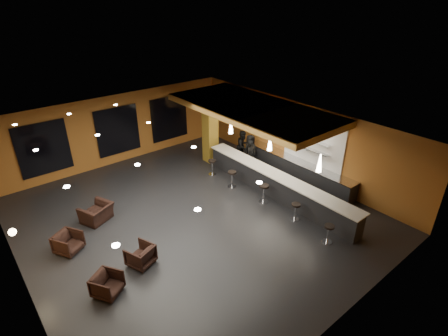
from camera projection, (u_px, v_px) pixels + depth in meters
floor at (193, 217)px, 13.84m from camera, size 12.00×13.00×0.10m
ceiling at (189, 132)px, 12.20m from camera, size 12.00×13.00×0.10m
wall_back at (117, 129)px, 17.52m from camera, size 12.00×0.10×3.50m
wall_front at (344, 277)px, 8.52m from camera, size 12.00×0.10×3.50m
wall_left at (10, 245)px, 9.60m from camera, size 0.10×13.00×3.50m
wall_right at (297, 138)px, 16.44m from camera, size 0.10×13.00×3.50m
wood_soffit at (252, 109)px, 15.23m from camera, size 3.60×8.00×0.28m
window_left at (43, 149)px, 15.48m from camera, size 2.20×0.06×2.40m
window_center at (118, 131)px, 17.46m from camera, size 2.20×0.06×2.40m
window_right at (169, 118)px, 19.16m from camera, size 2.20×0.06×2.40m
tile_backsplash at (314, 140)px, 15.59m from camera, size 0.06×3.20×2.40m
bar_counter at (276, 186)px, 14.97m from camera, size 0.60×8.00×1.00m
bar_top at (277, 175)px, 14.73m from camera, size 0.78×8.10×0.05m
prep_counter at (297, 169)px, 16.47m from camera, size 0.70×6.00×0.86m
prep_top at (298, 161)px, 16.27m from camera, size 0.72×6.00×0.03m
wall_shelf_lower at (314, 151)px, 15.56m from camera, size 0.30×1.50×0.03m
wall_shelf_upper at (315, 141)px, 15.35m from camera, size 0.30×1.50×0.03m
column at (210, 129)px, 17.56m from camera, size 0.60×0.60×3.50m
wall_sconce at (12, 232)px, 10.01m from camera, size 0.22×0.22×0.22m
pendant_0 at (320, 163)px, 12.75m from camera, size 0.20×0.20×0.70m
pendant_1 at (270, 142)px, 14.47m from camera, size 0.20×0.20×0.70m
pendant_2 at (231, 126)px, 16.18m from camera, size 0.20×0.20×0.70m
staff_a at (251, 155)px, 17.02m from camera, size 0.61×0.43×1.58m
staff_b at (243, 146)px, 17.93m from camera, size 0.87×0.72×1.66m
staff_c at (250, 150)px, 17.57m from camera, size 0.80×0.54×1.60m
armchair_a at (107, 284)px, 10.16m from camera, size 1.04×1.04×0.70m
armchair_b at (140, 255)px, 11.27m from camera, size 0.99×1.00×0.71m
armchair_c at (68, 243)px, 11.82m from camera, size 1.07×1.08×0.72m
armchair_d at (97, 213)px, 13.41m from camera, size 1.35×1.28×0.70m
bar_stool_0 at (329, 232)px, 12.20m from camera, size 0.36×0.36×0.72m
bar_stool_1 at (296, 210)px, 13.41m from camera, size 0.37×0.37×0.72m
bar_stool_2 at (264, 191)px, 14.50m from camera, size 0.42×0.42×0.82m
bar_stool_3 at (232, 177)px, 15.65m from camera, size 0.40×0.40×0.78m
bar_stool_4 at (212, 165)px, 16.71m from camera, size 0.39×0.39×0.77m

